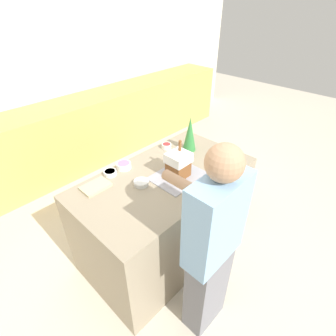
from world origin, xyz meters
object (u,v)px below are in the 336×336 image
(decorative_tree, at_px, (190,134))
(person, at_px, (212,249))
(candy_bowl_center_rear, at_px, (167,146))
(candy_bowl_far_right, at_px, (141,183))
(cookbook, at_px, (96,187))
(candy_bowl_near_tray_left, at_px, (110,173))
(candy_bowl_far_left, at_px, (124,165))
(baking_tray, at_px, (178,176))
(gingerbread_house, at_px, (178,164))

(decorative_tree, distance_m, person, 1.14)
(candy_bowl_center_rear, xyz_separation_m, candy_bowl_far_right, (-0.56, -0.26, -0.01))
(candy_bowl_far_right, relative_size, cookbook, 0.54)
(candy_bowl_near_tray_left, bearing_deg, candy_bowl_center_rear, -2.67)
(candy_bowl_far_left, xyz_separation_m, cookbook, (-0.32, -0.06, -0.02))
(candy_bowl_near_tray_left, xyz_separation_m, candy_bowl_center_rear, (0.64, -0.03, 0.00))
(decorative_tree, bearing_deg, person, -132.57)
(baking_tray, xyz_separation_m, candy_bowl_far_right, (-0.28, 0.14, 0.02))
(baking_tray, bearing_deg, cookbook, 146.66)
(candy_bowl_center_rear, relative_size, candy_bowl_far_left, 0.72)
(baking_tray, bearing_deg, person, -120.27)
(candy_bowl_center_rear, bearing_deg, candy_bowl_far_right, -155.04)
(baking_tray, bearing_deg, decorative_tree, 28.43)
(candy_bowl_center_rear, height_order, candy_bowl_far_left, candy_bowl_far_left)
(decorative_tree, relative_size, candy_bowl_far_right, 2.84)
(baking_tray, xyz_separation_m, cookbook, (-0.55, 0.36, 0.01))
(decorative_tree, distance_m, candy_bowl_far_right, 0.71)
(candy_bowl_center_rear, distance_m, person, 1.18)
(gingerbread_house, distance_m, person, 0.73)
(candy_bowl_near_tray_left, bearing_deg, gingerbread_house, -48.60)
(candy_bowl_far_right, xyz_separation_m, person, (-0.07, -0.74, -0.10))
(decorative_tree, xyz_separation_m, candy_bowl_center_rear, (-0.13, 0.18, -0.14))
(decorative_tree, relative_size, cookbook, 1.55)
(person, bearing_deg, gingerbread_house, 59.71)
(baking_tray, distance_m, candy_bowl_center_rear, 0.48)
(cookbook, bearing_deg, person, -78.25)
(gingerbread_house, height_order, person, person)
(gingerbread_house, bearing_deg, candy_bowl_far_right, 154.63)
(person, bearing_deg, candy_bowl_far_right, 84.70)
(baking_tray, xyz_separation_m, decorative_tree, (0.40, 0.22, 0.16))
(baking_tray, distance_m, cookbook, 0.66)
(decorative_tree, height_order, candy_bowl_center_rear, decorative_tree)
(decorative_tree, distance_m, cookbook, 0.98)
(candy_bowl_far_left, distance_m, candy_bowl_far_right, 0.29)
(candy_bowl_center_rear, relative_size, person, 0.06)
(baking_tray, distance_m, candy_bowl_far_left, 0.48)
(candy_bowl_far_right, distance_m, person, 0.75)
(candy_bowl_far_left, distance_m, person, 1.04)
(baking_tray, height_order, decorative_tree, decorative_tree)
(person, bearing_deg, decorative_tree, 47.43)
(decorative_tree, height_order, candy_bowl_far_right, decorative_tree)
(cookbook, bearing_deg, candy_bowl_near_tray_left, 18.12)
(gingerbread_house, height_order, cookbook, gingerbread_house)
(candy_bowl_near_tray_left, bearing_deg, candy_bowl_far_left, -1.52)
(gingerbread_house, bearing_deg, cookbook, 146.69)
(decorative_tree, bearing_deg, baking_tray, -151.57)
(candy_bowl_center_rear, height_order, person, person)
(candy_bowl_far_right, distance_m, cookbook, 0.35)
(candy_bowl_far_left, bearing_deg, baking_tray, -61.07)
(candy_bowl_far_left, bearing_deg, candy_bowl_center_rear, -2.99)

